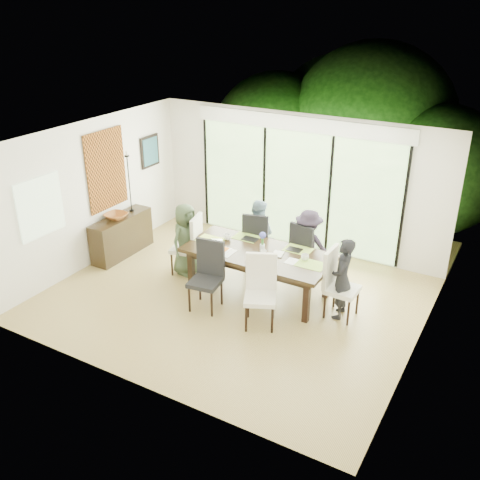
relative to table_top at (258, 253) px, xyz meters
The scene contains 62 objects.
floor 0.90m from the table_top, 122.15° to the right, with size 6.00×5.00×0.01m, color olive.
ceiling 2.02m from the table_top, 122.15° to the right, with size 6.00×5.00×0.01m, color white.
wall_back 2.20m from the table_top, 97.05° to the left, with size 6.00×0.02×2.70m, color silver.
wall_front 2.99m from the table_top, 95.07° to the right, with size 6.00×0.02×2.70m, color white.
wall_left 3.35m from the table_top, behind, with size 0.02×5.00×2.70m, color silver.
wall_right 2.85m from the table_top, ahead, with size 0.02×5.00×2.70m, color beige.
glass_doors 2.12m from the table_top, 97.18° to the left, with size 4.20×0.02×2.30m, color #598C3F.
blinds_header 2.71m from the table_top, 97.22° to the left, with size 4.40×0.06×0.28m, color white.
mullion_a 3.16m from the table_top, 139.05° to the left, with size 0.05×0.04×2.30m, color black.
mullion_b 2.31m from the table_top, 115.10° to the left, with size 0.05×0.04×2.30m, color black.
mullion_c 2.14m from the table_top, 77.85° to the left, with size 0.05×0.04×2.30m, color black.
mullion_d 2.79m from the table_top, 48.04° to the left, with size 0.05×0.04×2.30m, color black.
side_window 3.69m from the table_top, 153.46° to the right, with size 0.02×0.90×1.00m, color #8CAD7F.
deck 3.10m from the table_top, 94.96° to the left, with size 6.00×1.80×0.10m, color #513B23.
rail_top 3.80m from the table_top, 93.92° to the left, with size 6.00×0.08×0.06m, color #523623.
foliage_left 5.26m from the table_top, 113.27° to the left, with size 3.20×3.20×3.20m, color #14380F.
foliage_mid 5.49m from the table_top, 88.50° to the left, with size 4.00×4.00×4.00m, color #14380F.
foliage_right 5.01m from the table_top, 67.07° to the left, with size 2.80×2.80×2.80m, color #14380F.
foliage_far 6.21m from the table_top, 98.03° to the left, with size 3.60×3.60×3.60m, color #14380F.
table_top is the anchor object (origin of this frame).
table_apron 0.09m from the table_top, ahead, with size 2.29×0.94×0.10m, color black.
table_leg_fl 1.23m from the table_top, 158.29° to the right, with size 0.09×0.09×0.72m, color black.
table_leg_fr 1.23m from the table_top, 21.71° to the right, with size 0.09×0.09×0.72m, color black.
table_leg_bl 1.23m from the table_top, 158.29° to the left, with size 0.09×0.09×0.72m, color black.
table_leg_br 1.23m from the table_top, 21.71° to the left, with size 0.09×0.09×0.72m, color black.
chair_left_end 1.51m from the table_top, behind, with size 0.48×0.48×1.14m, color beige, non-canonical shape.
chair_right_end 1.51m from the table_top, ahead, with size 0.48×0.48×1.14m, color white, non-canonical shape.
chair_far_left 0.98m from the table_top, 117.90° to the left, with size 0.48×0.48×1.14m, color black, non-canonical shape.
chair_far_right 1.03m from the table_top, 57.09° to the left, with size 0.48×0.48×1.14m, color black, non-canonical shape.
chair_near_left 1.02m from the table_top, 119.89° to the right, with size 0.48×0.48×1.14m, color black, non-canonical shape.
chair_near_right 1.02m from the table_top, 60.11° to the right, with size 0.48×0.48×1.14m, color white, non-canonical shape.
person_left_end 1.48m from the table_top, behind, with size 0.63×0.39×1.34m, color #3B4B32.
person_right_end 1.48m from the table_top, ahead, with size 0.63×0.39×1.34m, color black.
person_far_left 0.95m from the table_top, 118.47° to the left, with size 0.63×0.39×1.34m, color #7291A5.
person_far_right 1.00m from the table_top, 56.47° to the left, with size 0.63×0.39×1.34m, color #261E2D.
placemat_left 0.95m from the table_top, behind, with size 0.46×0.33×0.01m, color #B1C747.
placemat_right 0.95m from the table_top, ahead, with size 0.46×0.33×0.01m, color #8EB942.
placemat_far_l 0.60m from the table_top, 138.37° to the left, with size 0.46×0.33×0.01m, color #8EB641.
placemat_far_r 0.68m from the table_top, 36.03° to the left, with size 0.46×0.33×0.01m, color #A3C646.
placemat_paper 0.63m from the table_top, 151.39° to the right, with size 0.46×0.33×0.01m, color white.
tablet_far_l 0.50m from the table_top, 135.00° to the left, with size 0.27×0.19×0.01m, color black.
tablet_far_r 0.61m from the table_top, 34.99° to the left, with size 0.25×0.18×0.01m, color black.
papers 0.70m from the table_top, ahead, with size 0.31×0.23×0.00m, color white.
platter_base 0.63m from the table_top, 151.39° to the right, with size 0.27×0.27×0.02m, color white.
platter_snacks 0.63m from the table_top, 151.39° to the right, with size 0.21×0.21×0.01m, color orange.
vase 0.12m from the table_top, 45.00° to the left, with size 0.08×0.08×0.12m, color silver.
hyacinth_stems 0.23m from the table_top, 45.00° to the left, with size 0.04×0.04×0.17m, color #337226.
hyacinth_blooms 0.33m from the table_top, 45.00° to the left, with size 0.11×0.11×0.11m, color #4C50BE.
laptop 0.86m from the table_top, behind, with size 0.34×0.22×0.03m, color silver.
cup_a 0.72m from the table_top, 167.91° to the left, with size 0.13×0.13×0.10m, color white.
cup_b 0.20m from the table_top, 33.69° to the right, with size 0.10×0.10×0.10m, color white.
cup_c 0.81m from the table_top, ahead, with size 0.13×0.13×0.10m, color white.
book 0.26m from the table_top, 11.31° to the left, with size 0.17×0.23×0.02m, color white.
sideboard 3.04m from the table_top, behind, with size 0.40×1.41×0.79m, color black.
bowl 3.02m from the table_top, behind, with size 0.42×0.42×0.10m, color brown.
candlestick_base 3.04m from the table_top, behind, with size 0.09×0.09×0.04m, color black.
candlestick_shaft 3.10m from the table_top, behind, with size 0.02×0.02×1.10m, color black.
candlestick_pan 3.25m from the table_top, behind, with size 0.09×0.09×0.03m, color black.
candle 3.27m from the table_top, behind, with size 0.03×0.03×0.09m, color silver.
tapestry 3.37m from the table_top, behind, with size 0.02×1.00×1.50m, color #9C4F16.
art_frame 3.62m from the table_top, 158.26° to the left, with size 0.03×0.55×0.65m, color black.
art_canvas 3.60m from the table_top, 158.14° to the left, with size 0.01×0.45×0.55m, color #194351.
Camera 1 is at (3.98, -6.70, 4.71)m, focal length 40.00 mm.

